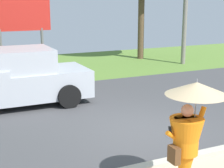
# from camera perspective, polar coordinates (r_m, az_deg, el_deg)

# --- Properties ---
(ground_plane) EXTENTS (40.00, 22.00, 0.20)m
(ground_plane) POSITION_cam_1_polar(r_m,az_deg,el_deg) (12.14, -1.74, -3.09)
(ground_plane) COLOR #424244
(monk_pedestrian) EXTENTS (1.11, 1.08, 2.13)m
(monk_pedestrian) POSITION_cam_1_polar(r_m,az_deg,el_deg) (6.30, 12.27, -8.14)
(monk_pedestrian) COLOR orange
(monk_pedestrian) RESTS_ON ground_plane
(pickup_truck) EXTENTS (5.20, 2.28, 1.88)m
(pickup_truck) POSITION_cam_1_polar(r_m,az_deg,el_deg) (11.93, -16.22, 0.63)
(pickup_truck) COLOR #ADB2BA
(pickup_truck) RESTS_ON ground_plane
(roadside_billboard) EXTENTS (2.60, 0.12, 3.50)m
(roadside_billboard) POSITION_cam_1_polar(r_m,az_deg,el_deg) (15.89, -14.62, 9.96)
(roadside_billboard) COLOR slate
(roadside_billboard) RESTS_ON ground_plane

